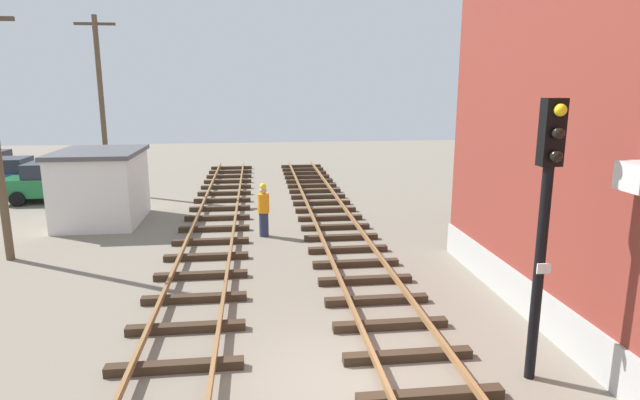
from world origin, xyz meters
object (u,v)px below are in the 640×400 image
at_px(control_hut, 101,186).
at_px(parked_car_blue, 3,176).
at_px(parked_car_green, 56,182).
at_px(track_worker_foreground, 264,210).
at_px(utility_pole_far, 102,103).
at_px(signal_mast, 545,209).

bearing_deg(control_hut, parked_car_blue, 135.94).
relative_size(parked_car_green, track_worker_foreground, 2.25).
xyz_separation_m(control_hut, parked_car_blue, (-6.14, 5.95, -0.49)).
height_order(parked_car_blue, track_worker_foreground, track_worker_foreground).
relative_size(parked_car_blue, track_worker_foreground, 2.25).
relative_size(control_hut, parked_car_blue, 0.90).
bearing_deg(track_worker_foreground, control_hut, 156.14).
bearing_deg(utility_pole_far, control_hut, -77.36).
relative_size(parked_car_green, utility_pole_far, 0.51).
relative_size(signal_mast, control_hut, 1.30).
bearing_deg(signal_mast, control_hut, 130.77).
bearing_deg(parked_car_blue, utility_pole_far, -3.76).
xyz_separation_m(signal_mast, control_hut, (-10.65, 12.35, -1.73)).
height_order(signal_mast, utility_pole_far, utility_pole_far).
bearing_deg(signal_mast, parked_car_blue, 132.55).
relative_size(signal_mast, parked_car_blue, 1.18).
height_order(signal_mast, parked_car_green, signal_mast).
relative_size(parked_car_blue, utility_pole_far, 0.51).
xyz_separation_m(signal_mast, utility_pole_far, (-11.92, 17.98, 1.19)).
bearing_deg(parked_car_green, utility_pole_far, 39.57).
bearing_deg(signal_mast, utility_pole_far, 123.54).
xyz_separation_m(utility_pole_far, track_worker_foreground, (7.33, -8.31, -3.38)).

